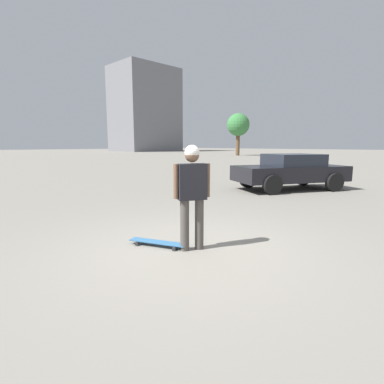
% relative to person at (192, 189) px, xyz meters
% --- Properties ---
extents(ground_plane, '(220.00, 220.00, 0.00)m').
position_rel_person_xyz_m(ground_plane, '(0.00, 0.00, -0.98)').
color(ground_plane, gray).
extents(person, '(0.53, 0.38, 1.65)m').
position_rel_person_xyz_m(person, '(0.00, 0.00, 0.00)').
color(person, '#4C4742').
rests_on(person, ground_plane).
extents(skateboard, '(0.57, 0.98, 0.08)m').
position_rel_person_xyz_m(skateboard, '(0.29, -0.50, -0.92)').
color(skateboard, '#336693').
rests_on(skateboard, ground_plane).
extents(car_parked_near, '(4.41, 3.47, 1.32)m').
position_rel_person_xyz_m(car_parked_near, '(-7.18, -2.00, -0.28)').
color(car_parked_near, black).
rests_on(car_parked_near, ground_plane).
extents(building_block_distant, '(15.41, 11.80, 20.96)m').
position_rel_person_xyz_m(building_block_distant, '(-44.37, -61.32, 9.50)').
color(building_block_distant, slate).
rests_on(building_block_distant, ground_plane).
extents(tree_distant, '(3.44, 3.44, 6.43)m').
position_rel_person_xyz_m(tree_distant, '(-34.97, -24.88, 3.64)').
color(tree_distant, brown).
rests_on(tree_distant, ground_plane).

